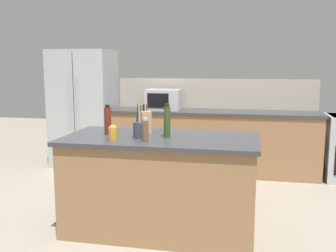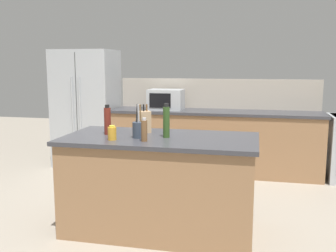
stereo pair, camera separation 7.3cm
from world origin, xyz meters
name	(u,v)px [view 2 (the right image)]	position (x,y,z in m)	size (l,w,h in m)	color
ground_plane	(160,229)	(0.00, 0.00, 0.00)	(14.00, 14.00, 0.00)	gray
back_counter_run	(214,142)	(0.30, 2.20, 0.47)	(3.13, 0.66, 0.94)	#936B47
wall_backsplash	(217,94)	(0.30, 2.52, 1.17)	(3.09, 0.03, 0.46)	#B2A899
kitchen_island	(160,184)	(0.00, 0.00, 0.47)	(1.86, 0.94, 0.94)	#936B47
refrigerator	(87,108)	(-1.77, 2.25, 0.92)	(0.94, 0.75, 1.85)	#ADB2B7
microwave	(166,99)	(-0.45, 2.20, 1.09)	(0.52, 0.39, 0.31)	#ADB2B7
knife_block	(144,122)	(-0.22, 0.18, 1.05)	(0.16, 0.16, 0.29)	tan
utensil_crock	(139,129)	(-0.18, -0.09, 1.02)	(0.12, 0.12, 0.32)	#333D4C
vinegar_bottle	(107,120)	(-0.54, 0.01, 1.08)	(0.07, 0.07, 0.30)	maroon
pepper_grinder	(144,130)	(-0.09, -0.25, 1.04)	(0.06, 0.06, 0.21)	brown
honey_jar	(112,133)	(-0.39, -0.25, 1.00)	(0.08, 0.08, 0.14)	gold
olive_oil_bottle	(166,121)	(0.07, -0.02, 1.09)	(0.06, 0.06, 0.33)	#2D4C1E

